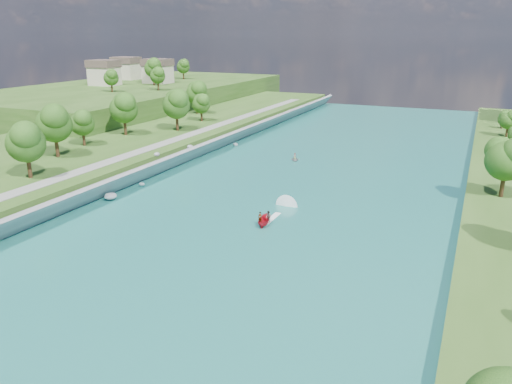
% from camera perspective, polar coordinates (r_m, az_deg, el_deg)
% --- Properties ---
extents(ground, '(260.00, 260.00, 0.00)m').
position_cam_1_polar(ground, '(61.93, -5.18, -6.99)').
color(ground, '#2D5119').
rests_on(ground, ground).
extents(river_water, '(55.00, 240.00, 0.10)m').
position_cam_1_polar(river_water, '(78.66, 1.93, -1.44)').
color(river_water, '#1A6360').
rests_on(river_water, ground).
extents(berm_west, '(45.00, 240.00, 3.50)m').
position_cam_1_polar(berm_west, '(106.81, -23.75, 3.14)').
color(berm_west, '#2D5119').
rests_on(berm_west, ground).
extents(ridge_west, '(60.00, 120.00, 9.00)m').
position_cam_1_polar(ridge_west, '(182.67, -13.47, 10.47)').
color(ridge_west, '#2D5119').
rests_on(ridge_west, ground).
extents(riprap_bank, '(5.14, 236.00, 4.32)m').
position_cam_1_polar(riprap_bank, '(89.95, -13.71, 1.69)').
color(riprap_bank, slate).
rests_on(riprap_bank, ground).
extents(riverside_path, '(3.00, 200.00, 0.10)m').
position_cam_1_polar(riverside_path, '(94.34, -16.65, 3.28)').
color(riverside_path, gray).
rests_on(riverside_path, berm_west).
extents(ridge_houses, '(29.50, 29.50, 8.40)m').
position_cam_1_polar(ridge_houses, '(189.57, -14.25, 13.34)').
color(ridge_houses, beige).
rests_on(ridge_houses, ridge_west).
extents(trees_ridge, '(19.77, 52.40, 10.65)m').
position_cam_1_polar(trees_ridge, '(177.65, -11.20, 13.37)').
color(trees_ridge, '#154412').
rests_on(trees_ridge, ridge_west).
extents(motorboat, '(3.60, 18.68, 2.05)m').
position_cam_1_polar(motorboat, '(71.64, 1.56, -2.84)').
color(motorboat, '#B10E1B').
rests_on(motorboat, river_water).
extents(raft, '(2.87, 3.35, 1.60)m').
position_cam_1_polar(raft, '(106.22, 4.46, 3.80)').
color(raft, gray).
rests_on(raft, river_water).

